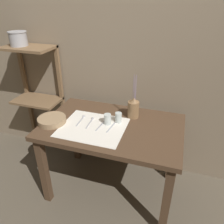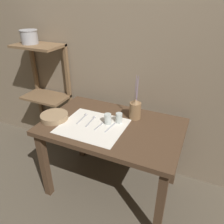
{
  "view_description": "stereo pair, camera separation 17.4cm",
  "coord_description": "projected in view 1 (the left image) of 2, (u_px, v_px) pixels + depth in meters",
  "views": [
    {
      "loc": [
        0.47,
        -1.46,
        1.68
      ],
      "look_at": [
        -0.0,
        0.0,
        0.84
      ],
      "focal_mm": 35.0,
      "sensor_mm": 36.0,
      "label": 1
    },
    {
      "loc": [
        0.63,
        -1.39,
        1.68
      ],
      "look_at": [
        -0.0,
        0.0,
        0.84
      ],
      "focal_mm": 35.0,
      "sensor_mm": 36.0,
      "label": 2
    }
  ],
  "objects": [
    {
      "name": "glass_tumbler_far",
      "position": [
        118.0,
        117.0,
        1.82
      ],
      "size": [
        0.06,
        0.06,
        0.08
      ],
      "color": "silver",
      "rests_on": "wooden_table"
    },
    {
      "name": "stone_wall_back",
      "position": [
        128.0,
        53.0,
        1.97
      ],
      "size": [
        7.0,
        0.06,
        2.4
      ],
      "color": "gray",
      "rests_on": "ground_plane"
    },
    {
      "name": "ground_plane",
      "position": [
        112.0,
        187.0,
        2.15
      ],
      "size": [
        12.0,
        12.0,
        0.0
      ],
      "primitive_type": "plane",
      "color": "brown"
    },
    {
      "name": "metal_pot_large",
      "position": [
        18.0,
        38.0,
        2.02
      ],
      "size": [
        0.17,
        0.17,
        0.13
      ],
      "color": "#A8A8AD",
      "rests_on": "wooden_shelf_unit"
    },
    {
      "name": "spoon_outer",
      "position": [
        92.0,
        120.0,
        1.85
      ],
      "size": [
        0.03,
        0.17,
        0.02
      ],
      "color": "#A8A8AD",
      "rests_on": "wooden_table"
    },
    {
      "name": "fork_outer",
      "position": [
        111.0,
        127.0,
        1.76
      ],
      "size": [
        0.03,
        0.16,
        0.0
      ],
      "color": "#A8A8AD",
      "rests_on": "wooden_table"
    },
    {
      "name": "wooden_table",
      "position": [
        112.0,
        135.0,
        1.85
      ],
      "size": [
        1.15,
        0.74,
        0.72
      ],
      "color": "#4C3523",
      "rests_on": "ground_plane"
    },
    {
      "name": "wooden_bowl",
      "position": [
        52.0,
        120.0,
        1.82
      ],
      "size": [
        0.23,
        0.23,
        0.05
      ],
      "color": "#9E7F5B",
      "rests_on": "wooden_table"
    },
    {
      "name": "linen_cloth",
      "position": [
        93.0,
        127.0,
        1.77
      ],
      "size": [
        0.52,
        0.44,
        0.0
      ],
      "color": "white",
      "rests_on": "wooden_table"
    },
    {
      "name": "spoon_inner",
      "position": [
        82.0,
        118.0,
        1.89
      ],
      "size": [
        0.02,
        0.17,
        0.02
      ],
      "color": "#A8A8AD",
      "rests_on": "wooden_table"
    },
    {
      "name": "glass_tumbler_near",
      "position": [
        108.0,
        119.0,
        1.79
      ],
      "size": [
        0.06,
        0.06,
        0.09
      ],
      "color": "silver",
      "rests_on": "wooden_table"
    },
    {
      "name": "fork_inner",
      "position": [
        100.0,
        126.0,
        1.78
      ],
      "size": [
        0.03,
        0.16,
        0.0
      ],
      "color": "#A8A8AD",
      "rests_on": "wooden_table"
    },
    {
      "name": "pitcher_with_flowers",
      "position": [
        133.0,
        108.0,
        1.88
      ],
      "size": [
        0.1,
        0.1,
        0.38
      ],
      "color": "olive",
      "rests_on": "wooden_table"
    },
    {
      "name": "wooden_shelf_unit",
      "position": [
        37.0,
        84.0,
        2.26
      ],
      "size": [
        0.48,
        0.3,
        1.24
      ],
      "color": "brown",
      "rests_on": "ground_plane"
    }
  ]
}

